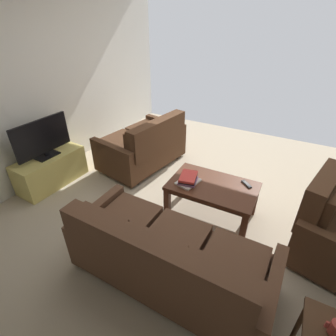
{
  "coord_description": "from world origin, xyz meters",
  "views": [
    {
      "loc": [
        -0.96,
        2.58,
        2.29
      ],
      "look_at": [
        0.15,
        0.47,
        0.8
      ],
      "focal_mm": 27.6,
      "sensor_mm": 36.0,
      "label": 1
    }
  ],
  "objects_px": {
    "tv_stand": "(51,170)",
    "coffee_mug": "(336,329)",
    "tv_remote": "(247,184)",
    "loveseat_near": "(144,145)",
    "coffee_table": "(212,190)",
    "sofa_main": "(167,258)",
    "flat_tv": "(42,138)",
    "book_stack": "(188,179)"
  },
  "relations": [
    {
      "from": "sofa_main",
      "to": "coffee_table",
      "type": "bearing_deg",
      "value": -92.04
    },
    {
      "from": "coffee_table",
      "to": "loveseat_near",
      "type": "bearing_deg",
      "value": -25.81
    },
    {
      "from": "flat_tv",
      "to": "coffee_mug",
      "type": "relative_size",
      "value": 8.19
    },
    {
      "from": "book_stack",
      "to": "sofa_main",
      "type": "bearing_deg",
      "value": 103.7
    },
    {
      "from": "coffee_table",
      "to": "tv_remote",
      "type": "relative_size",
      "value": 7.02
    },
    {
      "from": "coffee_table",
      "to": "tv_stand",
      "type": "height_order",
      "value": "same"
    },
    {
      "from": "coffee_mug",
      "to": "coffee_table",
      "type": "bearing_deg",
      "value": -46.06
    },
    {
      "from": "coffee_table",
      "to": "book_stack",
      "type": "distance_m",
      "value": 0.33
    },
    {
      "from": "coffee_table",
      "to": "tv_remote",
      "type": "distance_m",
      "value": 0.41
    },
    {
      "from": "sofa_main",
      "to": "tv_stand",
      "type": "bearing_deg",
      "value": -16.53
    },
    {
      "from": "coffee_table",
      "to": "flat_tv",
      "type": "height_order",
      "value": "flat_tv"
    },
    {
      "from": "book_stack",
      "to": "tv_remote",
      "type": "relative_size",
      "value": 2.19
    },
    {
      "from": "tv_stand",
      "to": "flat_tv",
      "type": "distance_m",
      "value": 0.52
    },
    {
      "from": "loveseat_near",
      "to": "flat_tv",
      "type": "xyz_separation_m",
      "value": [
        0.94,
        1.12,
        0.39
      ]
    },
    {
      "from": "tv_stand",
      "to": "book_stack",
      "type": "distance_m",
      "value": 2.11
    },
    {
      "from": "sofa_main",
      "to": "flat_tv",
      "type": "distance_m",
      "value": 2.45
    },
    {
      "from": "flat_tv",
      "to": "coffee_mug",
      "type": "distance_m",
      "value": 3.69
    },
    {
      "from": "loveseat_near",
      "to": "coffee_mug",
      "type": "height_order",
      "value": "loveseat_near"
    },
    {
      "from": "coffee_table",
      "to": "flat_tv",
      "type": "distance_m",
      "value": 2.42
    },
    {
      "from": "coffee_mug",
      "to": "loveseat_near",
      "type": "bearing_deg",
      "value": -36.55
    },
    {
      "from": "flat_tv",
      "to": "coffee_mug",
      "type": "height_order",
      "value": "flat_tv"
    },
    {
      "from": "flat_tv",
      "to": "tv_stand",
      "type": "bearing_deg",
      "value": -78.29
    },
    {
      "from": "coffee_table",
      "to": "tv_stand",
      "type": "xyz_separation_m",
      "value": [
        2.36,
        0.43,
        -0.16
      ]
    },
    {
      "from": "tv_remote",
      "to": "loveseat_near",
      "type": "bearing_deg",
      "value": -15.53
    },
    {
      "from": "flat_tv",
      "to": "sofa_main",
      "type": "bearing_deg",
      "value": 163.52
    },
    {
      "from": "tv_stand",
      "to": "coffee_mug",
      "type": "relative_size",
      "value": 10.01
    },
    {
      "from": "sofa_main",
      "to": "loveseat_near",
      "type": "distance_m",
      "value": 2.27
    },
    {
      "from": "tv_stand",
      "to": "coffee_mug",
      "type": "xyz_separation_m",
      "value": [
        -3.59,
        0.85,
        0.37
      ]
    },
    {
      "from": "sofa_main",
      "to": "coffee_table",
      "type": "relative_size",
      "value": 1.83
    },
    {
      "from": "loveseat_near",
      "to": "book_stack",
      "type": "bearing_deg",
      "value": 145.39
    },
    {
      "from": "sofa_main",
      "to": "coffee_table",
      "type": "distance_m",
      "value": 1.12
    },
    {
      "from": "coffee_mug",
      "to": "tv_remote",
      "type": "xyz_separation_m",
      "value": [
        0.88,
        -1.47,
        -0.12
      ]
    },
    {
      "from": "sofa_main",
      "to": "coffee_mug",
      "type": "xyz_separation_m",
      "value": [
        -1.27,
        0.16,
        0.25
      ]
    },
    {
      "from": "book_stack",
      "to": "flat_tv",
      "type": "bearing_deg",
      "value": 9.3
    },
    {
      "from": "loveseat_near",
      "to": "tv_stand",
      "type": "distance_m",
      "value": 1.46
    },
    {
      "from": "coffee_mug",
      "to": "flat_tv",
      "type": "bearing_deg",
      "value": -13.29
    },
    {
      "from": "tv_stand",
      "to": "coffee_mug",
      "type": "distance_m",
      "value": 3.71
    },
    {
      "from": "loveseat_near",
      "to": "tv_remote",
      "type": "relative_size",
      "value": 10.08
    },
    {
      "from": "coffee_table",
      "to": "coffee_mug",
      "type": "xyz_separation_m",
      "value": [
        -1.23,
        1.28,
        0.21
      ]
    },
    {
      "from": "book_stack",
      "to": "loveseat_near",
      "type": "bearing_deg",
      "value": -34.61
    },
    {
      "from": "tv_stand",
      "to": "tv_remote",
      "type": "distance_m",
      "value": 2.79
    },
    {
      "from": "loveseat_near",
      "to": "book_stack",
      "type": "distance_m",
      "value": 1.38
    }
  ]
}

